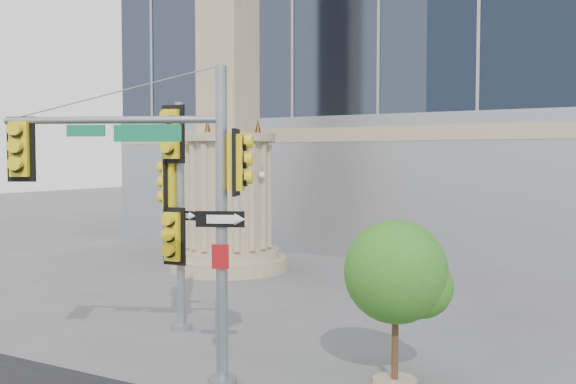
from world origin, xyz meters
The scene contains 5 objects.
ground centered at (0.00, 0.00, 0.00)m, with size 120.00×120.00×0.00m, color #545456.
monument centered at (-6.00, 9.00, 5.52)m, with size 4.40×4.40×16.60m.
main_signal_pole centered at (-0.14, -1.62, 3.64)m, with size 4.29×2.18×5.88m.
secondary_signal_pole centered at (-2.28, 1.30, 3.25)m, with size 0.96×0.71×5.54m.
street_tree centered at (3.67, 0.38, 2.01)m, with size 1.96×1.92×3.06m.
Camera 1 is at (7.60, -10.84, 4.19)m, focal length 40.00 mm.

